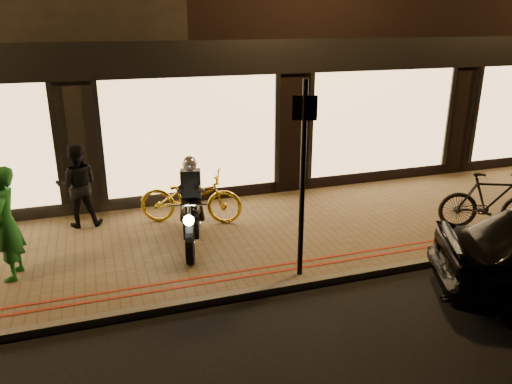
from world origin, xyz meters
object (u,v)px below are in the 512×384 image
(motorcycle, at_px, (191,212))
(bicycle_gold, at_px, (191,197))
(sign_post, at_px, (303,171))
(person_green, at_px, (6,224))

(motorcycle, xyz_separation_m, bicycle_gold, (0.19, 1.03, -0.09))
(sign_post, height_order, bicycle_gold, sign_post)
(motorcycle, height_order, person_green, person_green)
(motorcycle, distance_m, sign_post, 2.35)
(motorcycle, relative_size, person_green, 1.08)
(person_green, bearing_deg, bicycle_gold, 120.34)
(motorcycle, distance_m, person_green, 2.88)
(motorcycle, height_order, bicycle_gold, motorcycle)
(motorcycle, bearing_deg, bicycle_gold, 93.56)
(sign_post, bearing_deg, person_green, 162.74)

